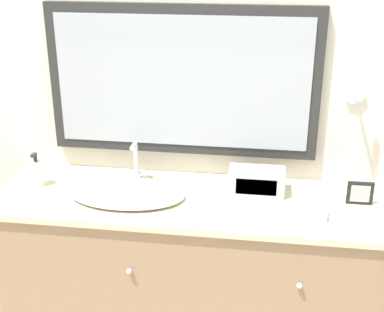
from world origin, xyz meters
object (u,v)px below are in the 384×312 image
(picture_frame, at_px, (360,193))
(sink_basin, at_px, (127,192))
(soap_bottle, at_px, (37,173))
(appliance_box, at_px, (257,181))

(picture_frame, bearing_deg, sink_basin, -176.27)
(soap_bottle, bearing_deg, appliance_box, 4.17)
(soap_bottle, distance_m, picture_frame, 1.44)
(sink_basin, xyz_separation_m, soap_bottle, (-0.44, 0.05, 0.04))
(picture_frame, bearing_deg, appliance_box, 173.09)
(appliance_box, bearing_deg, soap_bottle, -175.83)
(picture_frame, bearing_deg, soap_bottle, -179.23)
(appliance_box, bearing_deg, picture_frame, -6.91)
(sink_basin, bearing_deg, picture_frame, 3.73)
(sink_basin, distance_m, appliance_box, 0.58)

